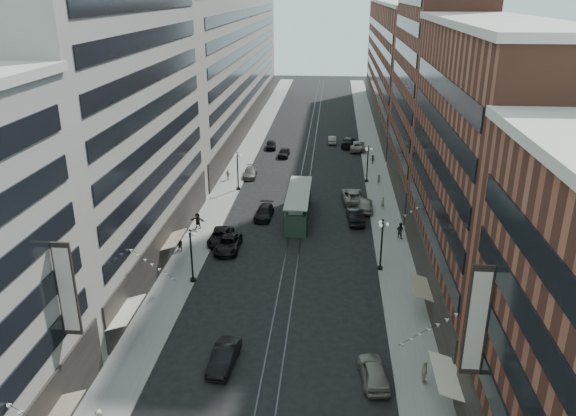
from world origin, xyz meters
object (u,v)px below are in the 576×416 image
(car_2, at_px, (228,244))
(pedestrian_2, at_px, (180,245))
(car_12, at_px, (349,142))
(pedestrian_6, at_px, (228,175))
(car_11, at_px, (353,196))
(pedestrian_extra_0, at_px, (379,180))
(car_8, at_px, (250,173))
(pedestrian_9, at_px, (373,160))
(streetcar, at_px, (298,206))
(lamppost_sw_mid, at_px, (238,170))
(car_extra_2, at_px, (264,212))
(lamppost_sw_far, at_px, (191,254))
(car_4, at_px, (374,372))
(pedestrian_4, at_px, (424,372))
(lamppost_se_far, at_px, (382,243))
(lamppost_se_mid, at_px, (368,163))
(car_10, at_px, (355,216))
(car_extra_0, at_px, (365,205))
(pedestrian_5, at_px, (198,221))
(car_extra_1, at_px, (357,146))
(car_13, at_px, (284,152))
(car_9, at_px, (271,145))
(car_7, at_px, (221,237))
(pedestrian_7, at_px, (400,230))
(car_14, at_px, (332,140))
(pedestrian_8, at_px, (382,203))

(car_2, height_order, pedestrian_2, pedestrian_2)
(car_12, height_order, pedestrian_6, car_12)
(car_11, distance_m, pedestrian_extra_0, 8.07)
(car_8, relative_size, pedestrian_9, 3.17)
(streetcar, bearing_deg, lamppost_sw_mid, 133.97)
(car_extra_2, bearing_deg, lamppost_sw_far, -103.87)
(car_4, xyz_separation_m, pedestrian_4, (3.61, -0.09, 0.28))
(lamppost_se_far, height_order, lamppost_se_mid, same)
(streetcar, height_order, car_11, streetcar)
(car_10, xyz_separation_m, car_extra_0, (1.35, 3.99, -0.02))
(lamppost_sw_mid, height_order, pedestrian_6, lamppost_sw_mid)
(lamppost_sw_mid, bearing_deg, lamppost_sw_far, -90.00)
(car_4, relative_size, car_12, 0.80)
(pedestrian_5, distance_m, pedestrian_9, 36.05)
(car_extra_1, xyz_separation_m, car_extra_2, (-12.68, -32.90, -0.11))
(lamppost_sw_far, xyz_separation_m, car_12, (16.10, 52.49, -2.25))
(lamppost_se_mid, bearing_deg, car_13, 136.23)
(pedestrian_4, height_order, car_12, pedestrian_4)
(car_13, bearing_deg, car_9, 120.86)
(car_7, xyz_separation_m, car_extra_0, (16.70, 11.16, 0.13))
(car_8, bearing_deg, lamppost_se_mid, -6.36)
(lamppost_sw_far, height_order, car_7, lamppost_sw_far)
(lamppost_sw_mid, relative_size, car_extra_1, 0.92)
(lamppost_se_far, xyz_separation_m, pedestrian_9, (1.41, 37.17, -2.19))
(pedestrian_2, bearing_deg, lamppost_sw_far, -48.16)
(car_11, bearing_deg, lamppost_sw_far, 50.25)
(car_11, height_order, pedestrian_9, car_11)
(pedestrian_7, bearing_deg, pedestrian_2, 50.81)
(pedestrian_7, height_order, pedestrian_extra_0, pedestrian_7)
(car_14, bearing_deg, car_11, 94.11)
(car_4, xyz_separation_m, pedestrian_2, (-19.68, 20.00, 0.15))
(lamppost_sw_far, xyz_separation_m, car_8, (0.80, 33.25, -2.40))
(pedestrian_9, xyz_separation_m, car_extra_2, (-14.89, -24.04, -0.18))
(pedestrian_6, distance_m, car_extra_1, 27.36)
(lamppost_se_far, relative_size, car_8, 1.16)
(lamppost_sw_mid, bearing_deg, car_14, 64.59)
(car_2, xyz_separation_m, pedestrian_5, (-4.62, 5.36, 0.36))
(lamppost_sw_far, xyz_separation_m, pedestrian_9, (19.81, 41.17, -2.19))
(car_10, xyz_separation_m, pedestrian_8, (3.59, 4.32, 0.17))
(pedestrian_4, relative_size, pedestrian_7, 0.96)
(car_14, relative_size, pedestrian_9, 2.78)
(pedestrian_8, height_order, pedestrian_9, pedestrian_8)
(pedestrian_7, bearing_deg, car_2, 51.18)
(pedestrian_extra_0, bearing_deg, pedestrian_8, -49.66)
(pedestrian_6, bearing_deg, car_4, 124.35)
(car_12, xyz_separation_m, pedestrian_9, (3.70, -11.32, 0.05))
(car_2, height_order, car_13, car_2)
(car_7, bearing_deg, car_2, -56.98)
(car_9, height_order, pedestrian_extra_0, pedestrian_extra_0)
(lamppost_se_mid, xyz_separation_m, pedestrian_4, (1.89, -45.61, -2.02))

